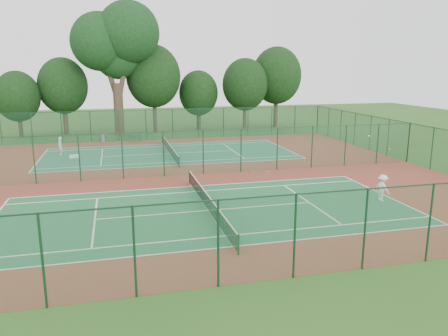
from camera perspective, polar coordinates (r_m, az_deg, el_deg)
The scene contains 20 objects.
ground at distance 34.22m, azimuth -5.23°, elevation -0.92°, with size 120.00×120.00×0.00m, color #29551A.
red_pad at distance 34.22m, azimuth -5.23°, elevation -0.91°, with size 40.00×36.00×0.01m, color brown.
court_near at distance 25.70m, azimuth -2.07°, elevation -5.56°, with size 23.77×10.97×0.01m, color #1F6336.
court_far at distance 42.93m, azimuth -7.12°, elevation 1.89°, with size 23.77×10.97×0.01m, color #216B48.
fence_north at distance 51.50m, azimuth -8.43°, elevation 5.66°, with size 40.00×0.09×3.50m.
fence_south at distance 16.94m, azimuth 4.37°, elevation -9.33°, with size 40.00×0.09×3.50m.
fence_east at distance 41.80m, azimuth 22.95°, elevation 3.10°, with size 0.09×36.00×3.50m.
fence_divider at distance 33.85m, azimuth -5.29°, elevation 1.97°, with size 40.00×0.09×3.50m.
tennis_net_near at distance 25.54m, azimuth -2.08°, elevation -4.44°, with size 0.10×12.90×0.97m.
tennis_net_far at distance 42.83m, azimuth -7.14°, elevation 2.59°, with size 0.10×12.90×0.97m.
player_near at distance 29.01m, azimuth 19.99°, elevation -2.45°, with size 1.08×0.62×1.68m, color white.
player_far at distance 44.71m, azimuth -20.62°, elevation 2.73°, with size 0.63×0.41×1.71m, color white.
trash_bin at distance 51.05m, azimuth -15.52°, elevation 3.81°, with size 0.52×0.52×0.94m, color slate.
bench at distance 50.36m, azimuth -11.59°, elevation 3.87°, with size 1.39×0.43×0.85m.
kit_bag at distance 42.80m, azimuth -19.00°, elevation 1.45°, with size 0.80×0.30×0.30m, color silver.
stray_ball_a at distance 35.22m, azimuth 3.81°, elevation -0.42°, with size 0.07×0.07×0.07m, color gold.
stray_ball_b at distance 35.33m, azimuth 5.72°, elevation -0.42°, with size 0.07×0.07×0.07m, color #D9F539.
stray_ball_c at distance 33.18m, azimuth -11.15°, elevation -1.48°, with size 0.06×0.06×0.06m, color yellow.
big_tree at distance 54.78m, azimuth -13.93°, elevation 15.78°, with size 10.32×7.55×15.85m.
evergreen_row at distance 57.94m, azimuth -8.52°, elevation 4.70°, with size 39.00×5.00×12.00m, color black, non-canonical shape.
Camera 1 is at (-5.05, -32.85, 8.17)m, focal length 35.00 mm.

